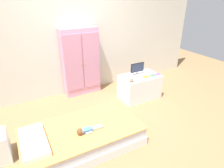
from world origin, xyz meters
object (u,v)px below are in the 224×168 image
bed (82,137)px  tv_stand (139,87)px  tv_monitor (137,68)px  wardrobe (81,62)px  rocking_horse_toy (132,79)px  book_green (153,75)px  book_orange (146,77)px  book_purple (157,74)px  doll (85,131)px

bed → tv_stand: (1.62, 0.80, 0.11)m
bed → tv_monitor: size_ratio=5.42×
wardrobe → tv_monitor: 1.22m
rocking_horse_toy → book_green: rocking_horse_toy is taller
book_orange → book_purple: same height
book_orange → doll: bearing=-154.4°
book_purple → book_green: bearing=180.0°
book_green → bed: bearing=-159.7°
doll → tv_monitor: 1.91m
wardrobe → book_purple: bearing=-34.3°
doll → tv_monitor: (1.59, 1.01, 0.32)m
book_green → tv_monitor: bearing=141.2°
tv_monitor → wardrobe: bearing=143.7°
doll → wardrobe: bearing=70.7°
tv_stand → book_orange: 0.30m
bed → doll: bearing=-85.8°
bed → book_purple: 2.12m
tv_monitor → book_orange: 0.26m
tv_stand → book_orange: bearing=-61.7°
wardrobe → tv_stand: wardrobe is taller
rocking_horse_toy → book_orange: 0.40m
tv_stand → tv_monitor: bearing=103.6°
tv_stand → book_green: book_green is taller
tv_monitor → book_purple: bearing=-28.5°
wardrobe → book_orange: size_ratio=9.22×
bed → doll: 0.22m
book_orange → book_green: book_orange is taller
bed → rocking_horse_toy: (1.29, 0.62, 0.42)m
wardrobe → rocking_horse_toy: (0.67, -0.99, -0.17)m
bed → book_orange: size_ratio=10.85×
wardrobe → tv_stand: bearing=-38.9°
tv_stand → book_purple: (0.36, -0.12, 0.26)m
wardrobe → book_green: (1.24, -0.93, -0.21)m
rocking_horse_toy → book_purple: (0.69, 0.06, -0.05)m
tv_monitor → rocking_horse_toy: tv_monitor is taller
rocking_horse_toy → book_orange: size_ratio=0.75×
tv_stand → rocking_horse_toy: (-0.33, -0.18, 0.31)m
wardrobe → rocking_horse_toy: 1.21m
tv_monitor → rocking_horse_toy: (-0.31, -0.27, -0.09)m
book_orange → tv_monitor: bearing=112.3°
doll → book_orange: 1.86m
book_orange → wardrobe: bearing=139.0°
wardrobe → tv_monitor: size_ratio=4.60×
tv_stand → book_orange: (0.06, -0.12, 0.26)m
book_purple → doll: bearing=-157.9°
book_orange → rocking_horse_toy: bearing=-170.8°
doll → bed: bearing=94.2°
book_orange → tv_stand: bearing=118.3°
tv_stand → tv_monitor: size_ratio=2.63×
tv_stand → wardrobe: bearing=141.1°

